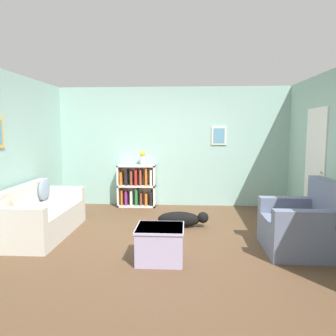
{
  "coord_description": "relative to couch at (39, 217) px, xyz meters",
  "views": [
    {
      "loc": [
        0.32,
        -4.98,
        1.69
      ],
      "look_at": [
        0.0,
        0.4,
        1.05
      ],
      "focal_mm": 35.0,
      "sensor_mm": 36.0,
      "label": 1
    }
  ],
  "objects": [
    {
      "name": "ground_plane",
      "position": [
        2.05,
        0.0,
        -0.3
      ],
      "size": [
        14.0,
        14.0,
        0.0
      ],
      "primitive_type": "plane",
      "color": "brown"
    },
    {
      "name": "wall_back",
      "position": [
        2.05,
        2.25,
        1.0
      ],
      "size": [
        5.6,
        0.13,
        2.6
      ],
      "color": "#93BCB2",
      "rests_on": "ground_plane"
    },
    {
      "name": "wall_left",
      "position": [
        -0.5,
        -0.0,
        1.0
      ],
      "size": [
        0.13,
        5.0,
        2.6
      ],
      "color": "#93BCB2",
      "rests_on": "ground_plane"
    },
    {
      "name": "couch",
      "position": [
        0.0,
        0.0,
        0.0
      ],
      "size": [
        0.85,
        1.76,
        0.82
      ],
      "color": "beige",
      "rests_on": "ground_plane"
    },
    {
      "name": "bookshelf",
      "position": [
        1.27,
        2.04,
        0.14
      ],
      "size": [
        0.82,
        0.3,
        0.92
      ],
      "color": "silver",
      "rests_on": "ground_plane"
    },
    {
      "name": "recliner_chair",
      "position": [
        3.97,
        -0.48,
        0.06
      ],
      "size": [
        0.91,
        0.98,
        1.0
      ],
      "color": "slate",
      "rests_on": "ground_plane"
    },
    {
      "name": "coffee_table",
      "position": [
        2.03,
        -0.93,
        -0.06
      ],
      "size": [
        0.61,
        0.56,
        0.45
      ],
      "color": "#ADA3CC",
      "rests_on": "ground_plane"
    },
    {
      "name": "dog",
      "position": [
        2.28,
        0.55,
        -0.16
      ],
      "size": [
        1.03,
        0.24,
        0.27
      ],
      "color": "black",
      "rests_on": "ground_plane"
    },
    {
      "name": "vase",
      "position": [
        1.4,
        2.03,
        0.79
      ],
      "size": [
        0.13,
        0.13,
        0.31
      ],
      "color": "silver",
      "rests_on": "bookshelf"
    }
  ]
}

